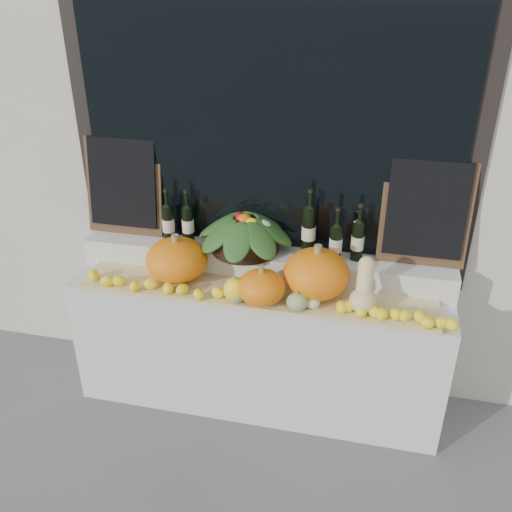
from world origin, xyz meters
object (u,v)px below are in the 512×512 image
at_px(pumpkin_left, 177,260).
at_px(pumpkin_right, 316,274).
at_px(wine_bottle_tall, 309,230).
at_px(butternut_squash, 364,290).
at_px(produce_bowl, 245,232).

xyz_separation_m(pumpkin_left, pumpkin_right, (0.84, -0.01, 0.02)).
bearing_deg(pumpkin_right, pumpkin_left, 179.58).
xyz_separation_m(pumpkin_right, wine_bottle_tall, (-0.09, 0.24, 0.15)).
relative_size(pumpkin_left, butternut_squash, 1.27).
bearing_deg(wine_bottle_tall, pumpkin_right, -70.59).
height_order(pumpkin_left, butternut_squash, butternut_squash).
xyz_separation_m(produce_bowl, wine_bottle_tall, (0.38, 0.03, 0.04)).
distance_m(pumpkin_left, produce_bowl, 0.44).
relative_size(pumpkin_left, pumpkin_right, 0.99).
height_order(pumpkin_left, pumpkin_right, pumpkin_right).
bearing_deg(butternut_squash, pumpkin_right, 163.95).
height_order(produce_bowl, wine_bottle_tall, wine_bottle_tall).
distance_m(pumpkin_right, butternut_squash, 0.28).
bearing_deg(pumpkin_right, wine_bottle_tall, 109.41).
distance_m(pumpkin_right, produce_bowl, 0.53).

